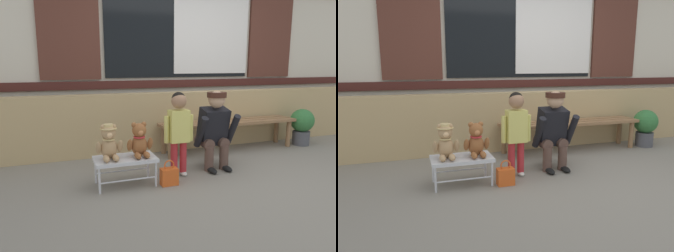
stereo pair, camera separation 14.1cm
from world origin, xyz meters
TOP-DOWN VIEW (x-y plane):
  - ground_plane at (0.00, 0.00)m, footprint 60.00×60.00m
  - brick_low_wall at (0.00, 1.43)m, footprint 7.57×0.25m
  - shop_facade at (0.00, 1.94)m, footprint 7.73×0.26m
  - wooden_bench_long at (0.47, 1.06)m, footprint 2.10×0.40m
  - small_display_bench at (-1.27, 0.22)m, footprint 0.64×0.36m
  - teddy_bear_with_hat at (-1.43, 0.22)m, footprint 0.28×0.27m
  - teddy_bear_plain at (-1.11, 0.22)m, footprint 0.28×0.26m
  - child_standing at (-0.64, 0.29)m, footprint 0.35×0.18m
  - adult_crouching at (-0.12, 0.40)m, footprint 0.50×0.49m
  - handbag_on_ground at (-0.83, 0.07)m, footprint 0.18×0.11m
  - potted_plant at (1.70, 0.94)m, footprint 0.36×0.36m

SIDE VIEW (x-z plane):
  - ground_plane at x=0.00m, z-range 0.00..0.00m
  - handbag_on_ground at x=-0.83m, z-range -0.04..0.23m
  - small_display_bench at x=-1.27m, z-range 0.12..0.42m
  - potted_plant at x=1.70m, z-range 0.04..0.61m
  - wooden_bench_long at x=0.47m, z-range 0.15..0.59m
  - brick_low_wall at x=0.00m, z-range 0.00..0.85m
  - teddy_bear_plain at x=-1.11m, z-range 0.28..0.65m
  - teddy_bear_with_hat at x=-1.43m, z-range 0.29..0.65m
  - adult_crouching at x=-0.12m, z-range 0.01..0.96m
  - child_standing at x=-0.64m, z-range 0.11..1.07m
  - shop_facade at x=0.00m, z-range 0.01..3.49m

